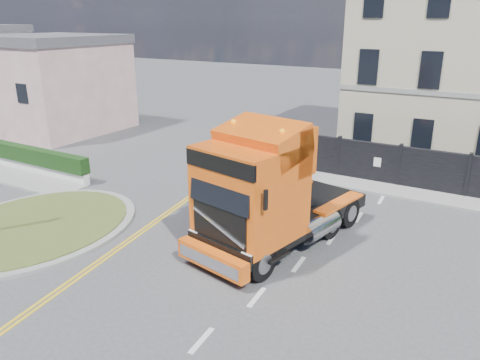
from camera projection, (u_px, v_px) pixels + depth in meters
The scene contains 10 objects.
ground at pixel (229, 240), 17.20m from camera, with size 120.00×120.00×0.00m, color #424244.
traffic_island at pixel (34, 227), 18.06m from camera, with size 6.80×6.80×0.17m.
hedge_wall at pixel (32, 159), 24.37m from camera, with size 8.00×0.55×1.35m.
pavement_side at pixel (15, 177), 23.70m from camera, with size 8.50×1.80×0.10m, color gray.
seaside_bldg_pink at pixel (55, 88), 33.07m from camera, with size 8.00×8.00×6.00m, color beige.
seaside_bldg_cream at pixel (10, 84), 38.68m from camera, with size 9.00×8.00×5.00m, color beige.
hoarding_fence at pixel (457, 175), 21.08m from camera, with size 18.80×0.25×2.00m.
georgian_building at pixel (476, 55), 25.89m from camera, with size 12.30×10.30×12.80m.
pavement_far at pixel (438, 199), 20.92m from camera, with size 20.00×1.60×0.12m, color gray.
truck at pixel (264, 196), 15.82m from camera, with size 4.23×7.85×4.46m.
Camera 1 is at (8.17, -13.19, 7.74)m, focal length 35.00 mm.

